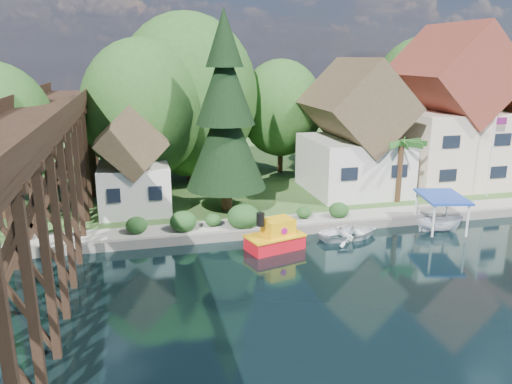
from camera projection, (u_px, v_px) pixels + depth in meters
ground at (355, 285)px, 26.23m from camera, size 140.00×140.00×0.00m
bank at (231, 157)px, 58.01m from camera, size 140.00×52.00×0.50m
seawall at (359, 225)px, 34.56m from camera, size 60.00×0.40×0.62m
promenade at (377, 214)px, 36.18m from camera, size 50.00×2.60×0.06m
trestle_bridge at (34, 181)px, 25.98m from camera, size 4.12×44.18×9.30m
house_left at (354, 137)px, 41.47m from camera, size 7.64×8.64×11.02m
house_center at (447, 117)px, 43.68m from camera, size 8.65×9.18×13.89m
shed at (133, 167)px, 36.27m from camera, size 5.09×5.40×7.85m
bg_trees at (268, 106)px, 44.44m from camera, size 49.90×13.30×10.57m
shrubs at (234, 216)px, 33.52m from camera, size 15.76×2.47×1.70m
conifer at (225, 117)px, 35.42m from camera, size 5.83×5.83×14.35m
palm_tree at (401, 145)px, 38.23m from camera, size 4.46×4.46×5.21m
flagpole at (494, 148)px, 39.91m from camera, size 1.03×0.10×6.53m
tugboat at (275, 237)px, 30.89m from camera, size 3.93×2.82×2.57m
boat_white_a at (350, 232)px, 32.86m from camera, size 4.51×3.44×0.87m
boat_canopy at (440, 216)px, 33.92m from camera, size 3.54×4.46×2.54m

